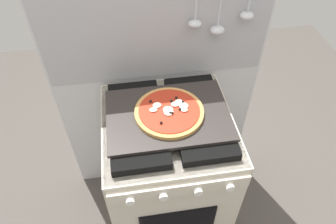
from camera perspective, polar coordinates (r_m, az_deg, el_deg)
The scene contains 5 objects.
ground_plane at distance 2.13m, azimuth -0.00°, elevation -17.48°, with size 4.00×4.00×0.00m, color #4C4742.
kitchen_backsplash at distance 1.70m, azimuth -1.65°, elevation 4.81°, with size 1.10×0.09×1.55m.
stove at distance 1.74m, azimuth 0.01°, elevation -10.95°, with size 0.60×0.64×0.90m.
baking_tray at distance 1.38m, azimuth -0.00°, elevation -0.52°, with size 0.54×0.38×0.02m, color #2D2826.
pizza_left at distance 1.37m, azimuth 0.24°, elevation 0.10°, with size 0.30×0.30×0.03m.
Camera 1 is at (-0.15, -0.93, 1.91)m, focal length 33.44 mm.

